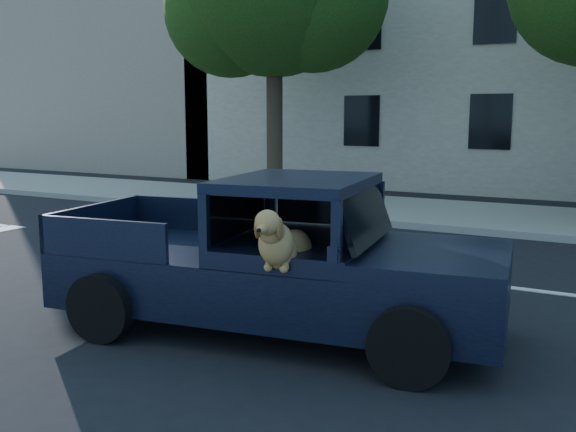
# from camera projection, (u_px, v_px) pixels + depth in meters

# --- Properties ---
(ground) EXTENTS (120.00, 120.00, 0.00)m
(ground) POSITION_uv_depth(u_px,v_px,m) (172.00, 320.00, 7.68)
(ground) COLOR black
(ground) RESTS_ON ground
(far_sidewalk) EXTENTS (60.00, 4.00, 0.15)m
(far_sidewalk) POSITION_uv_depth(u_px,v_px,m) (409.00, 211.00, 15.67)
(far_sidewalk) COLOR gray
(far_sidewalk) RESTS_ON ground
(lane_stripes) EXTENTS (21.60, 0.14, 0.01)m
(lane_stripes) POSITION_uv_depth(u_px,v_px,m) (419.00, 276.00, 9.71)
(lane_stripes) COLOR silver
(lane_stripes) RESTS_ON ground
(building_left) EXTENTS (12.00, 6.00, 8.00)m
(building_left) POSITION_uv_depth(u_px,v_px,m) (135.00, 78.00, 28.41)
(building_left) COLOR tan
(building_left) RESTS_ON ground
(pickup_truck) EXTENTS (5.14, 2.74, 1.76)m
(pickup_truck) POSITION_uv_depth(u_px,v_px,m) (270.00, 280.00, 7.21)
(pickup_truck) COLOR black
(pickup_truck) RESTS_ON ground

